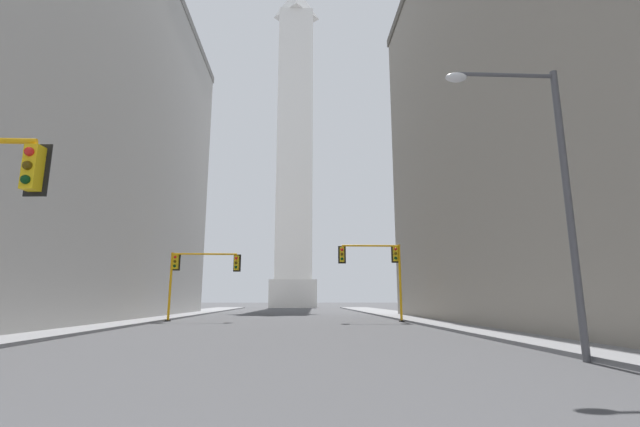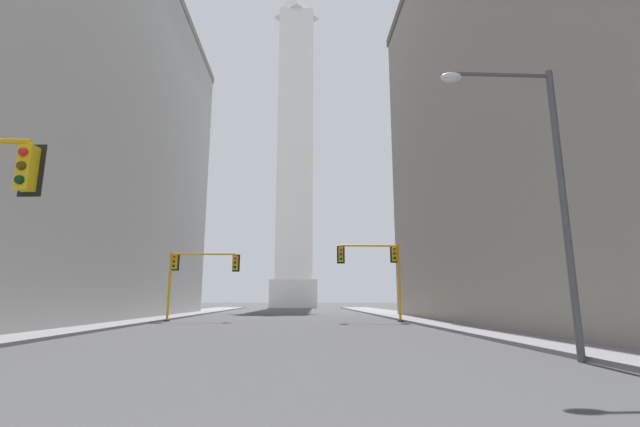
{
  "view_description": "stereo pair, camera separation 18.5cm",
  "coord_description": "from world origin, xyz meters",
  "px_view_note": "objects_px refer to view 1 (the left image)",
  "views": [
    {
      "loc": [
        1.09,
        -0.65,
        1.63
      ],
      "look_at": [
        4.07,
        60.1,
        13.82
      ],
      "focal_mm": 24.0,
      "sensor_mm": 36.0,
      "label": 1
    },
    {
      "loc": [
        1.28,
        -0.65,
        1.63
      ],
      "look_at": [
        4.07,
        60.1,
        13.82
      ],
      "focal_mm": 24.0,
      "sensor_mm": 36.0,
      "label": 2
    }
  ],
  "objects_px": {
    "obelisk": "(295,141)",
    "traffic_light_mid_left": "(196,268)",
    "street_lamp": "(546,173)",
    "traffic_light_mid_right": "(379,262)"
  },
  "relations": [
    {
      "from": "obelisk",
      "to": "traffic_light_mid_left",
      "type": "relative_size",
      "value": 13.12
    },
    {
      "from": "traffic_light_mid_left",
      "to": "obelisk",
      "type": "bearing_deg",
      "value": 82.55
    },
    {
      "from": "obelisk",
      "to": "traffic_light_mid_left",
      "type": "xyz_separation_m",
      "value": [
        -6.77,
        -51.77,
        -30.23
      ]
    },
    {
      "from": "obelisk",
      "to": "street_lamp",
      "type": "height_order",
      "value": "obelisk"
    },
    {
      "from": "traffic_light_mid_right",
      "to": "street_lamp",
      "type": "height_order",
      "value": "street_lamp"
    },
    {
      "from": "obelisk",
      "to": "traffic_light_mid_right",
      "type": "distance_m",
      "value": 61.35
    },
    {
      "from": "traffic_light_mid_right",
      "to": "street_lamp",
      "type": "relative_size",
      "value": 0.68
    },
    {
      "from": "obelisk",
      "to": "traffic_light_mid_right",
      "type": "bearing_deg",
      "value": -82.43
    },
    {
      "from": "obelisk",
      "to": "traffic_light_mid_right",
      "type": "xyz_separation_m",
      "value": [
        7.06,
        -53.14,
        -29.83
      ]
    },
    {
      "from": "traffic_light_mid_right",
      "to": "street_lamp",
      "type": "bearing_deg",
      "value": -86.96
    }
  ]
}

